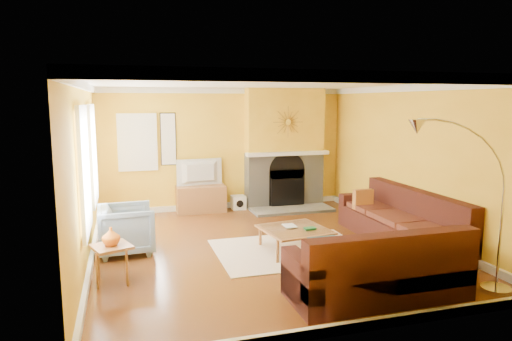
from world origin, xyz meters
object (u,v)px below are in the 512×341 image
object	(u,v)px
sectional_sofa	(355,229)
arc_lamp	(463,211)
armchair	(126,229)
side_table	(112,264)
media_console	(201,199)
coffee_table	(295,240)

from	to	relation	value
sectional_sofa	arc_lamp	world-z (taller)	arc_lamp
sectional_sofa	arc_lamp	distance (m)	1.89
armchair	arc_lamp	bearing A→B (deg)	-129.07
sectional_sofa	side_table	xyz separation A→B (m)	(-3.60, 0.00, -0.19)
sectional_sofa	media_console	distance (m)	4.03
arc_lamp	coffee_table	bearing A→B (deg)	120.65
sectional_sofa	arc_lamp	bearing A→B (deg)	-73.49
coffee_table	side_table	world-z (taller)	side_table
sectional_sofa	armchair	bearing A→B (deg)	160.56
coffee_table	arc_lamp	bearing A→B (deg)	-59.35
side_table	media_console	bearing A→B (deg)	63.43
sectional_sofa	coffee_table	distance (m)	0.98
media_console	side_table	bearing A→B (deg)	-116.57
media_console	armchair	xyz separation A→B (m)	(-1.60, -2.40, 0.10)
side_table	arc_lamp	xyz separation A→B (m)	(4.10, -1.70, 0.84)
coffee_table	armchair	bearing A→B (deg)	164.93
media_console	armchair	size ratio (longest dim) A/B	1.24
coffee_table	media_console	bearing A→B (deg)	107.88
armchair	side_table	distance (m)	1.22
armchair	media_console	bearing A→B (deg)	-36.16
sectional_sofa	arc_lamp	size ratio (longest dim) A/B	1.68
armchair	arc_lamp	xyz separation A→B (m)	(3.90, -2.90, 0.71)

